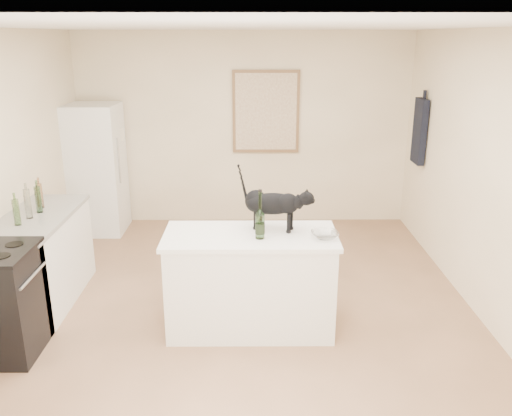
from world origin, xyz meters
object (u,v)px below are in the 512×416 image
object	(u,v)px
fridge	(96,169)
wine_bottle	(260,217)
black_cat	(272,206)
glass_bowl	(325,235)

from	to	relation	value
fridge	wine_bottle	xyz separation A→B (m)	(2.13, -2.65, 0.24)
black_cat	glass_bowl	bearing A→B (deg)	-8.80
wine_bottle	glass_bowl	world-z (taller)	wine_bottle
fridge	black_cat	bearing A→B (deg)	-47.30
fridge	glass_bowl	size ratio (longest dim) A/B	7.53
black_cat	glass_bowl	size ratio (longest dim) A/B	2.67
wine_bottle	glass_bowl	bearing A→B (deg)	-0.12
fridge	glass_bowl	bearing A→B (deg)	-44.67
fridge	wine_bottle	world-z (taller)	fridge
fridge	glass_bowl	world-z (taller)	fridge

